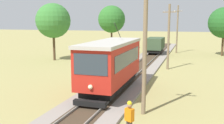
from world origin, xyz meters
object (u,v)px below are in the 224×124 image
object	(u,v)px
tree_left_near	(112,19)
tree_left_far	(224,23)
utility_pole_near_tram	(145,47)
tree_right_near	(53,21)
utility_pole_mid	(169,36)
red_tram	(111,64)
freight_car	(155,45)
utility_pole_far	(177,29)
track_worker	(129,118)

from	to	relation	value
tree_left_near	tree_left_far	xyz separation A→B (m)	(18.60, -3.40, -0.56)
utility_pole_near_tram	tree_left_near	world-z (taller)	tree_left_near
tree_right_near	utility_pole_mid	bearing A→B (deg)	-7.96
red_tram	tree_left_far	bearing A→B (deg)	67.87
freight_car	utility_pole_far	bearing A→B (deg)	47.62
utility_pole_mid	tree_left_near	size ratio (longest dim) A/B	0.88
utility_pole_mid	track_worker	world-z (taller)	utility_pole_mid
red_tram	track_worker	bearing A→B (deg)	-66.34
freight_car	tree_left_near	distance (m)	10.80
tree_right_near	red_tram	bearing A→B (deg)	-46.75
freight_car	utility_pole_far	world-z (taller)	utility_pole_far
tree_right_near	freight_car	bearing A→B (deg)	38.85
freight_car	tree_right_near	size ratio (longest dim) A/B	0.69
utility_pole_far	tree_left_near	xyz separation A→B (m)	(-11.78, 1.65, 1.56)
track_worker	utility_pole_mid	bearing A→B (deg)	27.65
freight_car	utility_pole_mid	distance (m)	12.46
red_tram	utility_pole_mid	world-z (taller)	utility_pole_mid
utility_pole_mid	track_worker	distance (m)	17.91
utility_pole_far	freight_car	bearing A→B (deg)	-132.38
utility_pole_far	tree_left_far	bearing A→B (deg)	-14.36
utility_pole_near_tram	freight_car	bearing A→B (deg)	96.66
tree_left_near	tree_left_far	bearing A→B (deg)	-10.36
track_worker	tree_left_near	bearing A→B (deg)	46.46
utility_pole_near_tram	utility_pole_mid	bearing A→B (deg)	90.00
utility_pole_mid	red_tram	bearing A→B (deg)	-105.84
utility_pole_far	track_worker	bearing A→B (deg)	-90.03
freight_car	tree_left_far	world-z (taller)	tree_left_far
utility_pole_far	tree_left_near	size ratio (longest dim) A/B	0.97
freight_car	utility_pole_near_tram	bearing A→B (deg)	-83.34
utility_pole_near_tram	tree_left_near	bearing A→B (deg)	110.67
utility_pole_far	tree_left_near	distance (m)	11.99
utility_pole_far	tree_left_far	distance (m)	7.12
freight_car	tree_left_near	size ratio (longest dim) A/B	0.65
tree_left_near	utility_pole_mid	bearing A→B (deg)	-55.15
utility_pole_near_tram	tree_right_near	world-z (taller)	tree_right_near
utility_pole_near_tram	tree_left_far	world-z (taller)	utility_pole_near_tram
red_tram	utility_pole_far	distance (m)	26.28
red_tram	freight_car	bearing A→B (deg)	90.01
utility_pole_mid	tree_left_far	xyz separation A→B (m)	(6.82, 13.51, 1.36)
freight_car	red_tram	bearing A→B (deg)	-89.99
track_worker	tree_left_far	xyz separation A→B (m)	(6.84, 31.24, 3.98)
utility_pole_near_tram	track_worker	distance (m)	4.46
freight_car	utility_pole_mid	world-z (taller)	utility_pole_mid
tree_right_near	utility_pole_far	bearing A→B (deg)	40.83
tree_left_near	tree_left_far	world-z (taller)	tree_left_near
freight_car	track_worker	world-z (taller)	freight_car
utility_pole_near_tram	tree_left_far	distance (m)	28.67
utility_pole_near_tram	tree_left_near	xyz separation A→B (m)	(-11.78, 31.22, 1.67)
tree_right_near	track_worker	bearing A→B (deg)	-52.58
track_worker	tree_right_near	distance (m)	25.35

